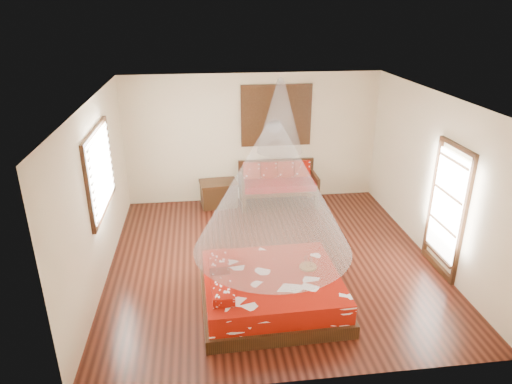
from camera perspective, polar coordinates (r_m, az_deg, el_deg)
room at (r=7.39m, az=2.12°, el=0.87°), size 5.54×5.54×2.84m
bed at (r=6.81m, az=1.84°, el=-12.18°), size 2.07×1.88×0.63m
daybed at (r=9.97m, az=2.74°, el=1.32°), size 1.68×0.75×0.94m
storage_chest at (r=10.00m, az=-4.67°, el=-0.16°), size 0.86×0.66×0.55m
shutter_panel at (r=9.88m, az=2.55°, el=9.52°), size 1.52×0.06×1.32m
window_left at (r=7.55m, az=-18.87°, el=2.55°), size 0.10×1.74×1.34m
glazed_door at (r=7.89m, az=22.71°, el=-2.13°), size 0.08×1.02×2.16m
wine_tray at (r=6.86m, az=6.52°, el=-8.99°), size 0.26×0.26×0.21m
mosquito_net_main at (r=6.04m, az=2.19°, el=0.38°), size 2.20×2.20×1.80m
mosquito_net_daybed at (r=9.41m, az=3.04°, el=9.47°), size 0.95×0.95×1.50m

